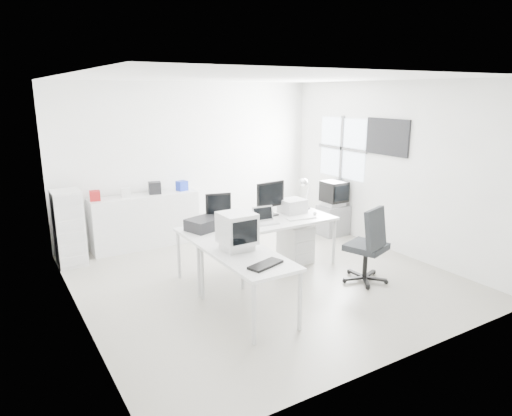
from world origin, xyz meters
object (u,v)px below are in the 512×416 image
lcd_monitor_small (218,208)px  laptop (266,216)px  lcd_monitor_large (270,199)px  crt_monitor (237,233)px  main_desk (260,247)px  office_chair (366,243)px  drawer_pedestal (295,243)px  sideboard (145,221)px  inkjet_printer (204,224)px  tv_cabinet (333,220)px  crt_tv (334,194)px  side_desk (248,284)px  laser_printer (292,206)px  filing_cabinet (69,228)px

lcd_monitor_small → laptop: size_ratio=1.24×
lcd_monitor_large → crt_monitor: bearing=-144.2°
main_desk → office_chair: office_chair is taller
main_desk → lcd_monitor_small: lcd_monitor_small is taller
main_desk → laptop: size_ratio=6.38×
crt_monitor → laptop: bearing=39.3°
drawer_pedestal → laptop: laptop is taller
sideboard → inkjet_printer: bearing=-82.2°
tv_cabinet → crt_tv: 0.51m
tv_cabinet → crt_tv: bearing=0.0°
office_chair → crt_tv: size_ratio=2.27×
side_desk → main_desk: bearing=52.3°
laser_printer → lcd_monitor_small: bearing=174.8°
laptop → lcd_monitor_small: bearing=155.6°
lcd_monitor_small → crt_monitor: 1.14m
drawer_pedestal → crt_monitor: bearing=-149.9°
drawer_pedestal → crt_monitor: 1.91m
lcd_monitor_large → crt_monitor: lcd_monitor_large is taller
main_desk → drawer_pedestal: main_desk is taller
drawer_pedestal → sideboard: 2.65m
lcd_monitor_large → laptop: size_ratio=1.43×
drawer_pedestal → office_chair: office_chair is taller
crt_monitor → sideboard: bearing=94.7°
lcd_monitor_small → laptop: 0.70m
laptop → side_desk: bearing=-126.1°
lcd_monitor_large → laptop: bearing=-137.3°
laptop → drawer_pedestal: bearing=18.9°
main_desk → drawer_pedestal: 0.71m
laser_printer → crt_tv: bearing=19.2°
laser_printer → sideboard: bearing=132.7°
filing_cabinet → office_chair: bearing=-39.7°
sideboard → filing_cabinet: size_ratio=1.56×
main_desk → lcd_monitor_large: size_ratio=4.47×
drawer_pedestal → lcd_monitor_large: lcd_monitor_large is taller
drawer_pedestal → crt_tv: bearing=28.0°
lcd_monitor_small → crt_monitor: size_ratio=1.12×
lcd_monitor_small → filing_cabinet: 2.40m
crt_monitor → sideboard: 2.88m
laser_printer → crt_tv: 1.49m
drawer_pedestal → tv_cabinet: (1.42, 0.75, -0.02)m
sideboard → lcd_monitor_small: bearing=-72.1°
crt_monitor → tv_cabinet: bearing=28.7°
side_desk → laser_printer: bearing=39.5°
crt_monitor → sideboard: (-0.26, 2.83, -0.50)m
tv_cabinet → side_desk: bearing=-147.3°
drawer_pedestal → lcd_monitor_small: (-1.25, 0.20, 0.68)m
laptop → crt_tv: (2.07, 0.90, -0.08)m
inkjet_printer → tv_cabinet: size_ratio=0.82×
side_desk → inkjet_printer: inkjet_printer is taller
tv_cabinet → sideboard: bearing=160.0°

